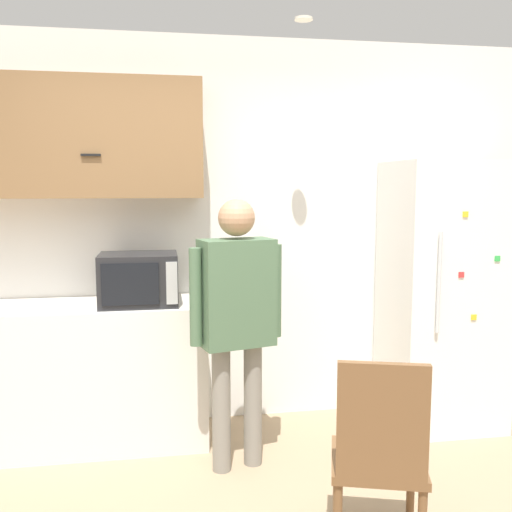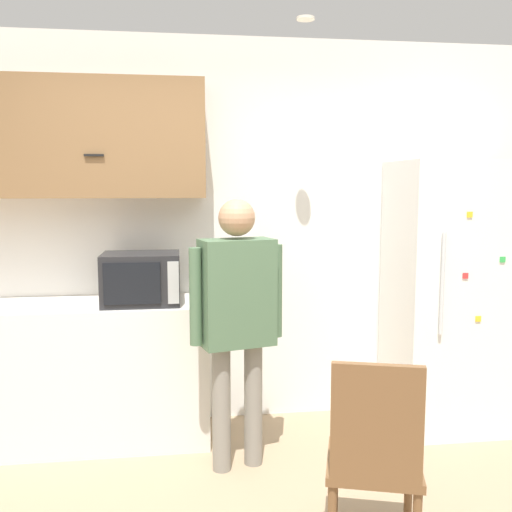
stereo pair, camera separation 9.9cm
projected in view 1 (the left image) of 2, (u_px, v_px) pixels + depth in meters
back_wall at (211, 233)px, 4.03m from camera, size 6.00×0.06×2.70m
counter at (40, 377)px, 3.65m from camera, size 2.13×0.56×0.93m
upper_cabinets at (32, 137)px, 3.58m from camera, size 2.13×0.34×0.76m
microwave at (139, 279)px, 3.63m from camera, size 0.49×0.38×0.33m
person at (237, 308)px, 3.32m from camera, size 0.56×0.32×1.61m
refrigerator at (442, 295)px, 3.99m from camera, size 0.74×0.67×1.85m
chair at (379, 451)px, 2.54m from camera, size 0.53×0.53×0.94m
ceiling_light at (304, 19)px, 3.42m from camera, size 0.11×0.11×0.01m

